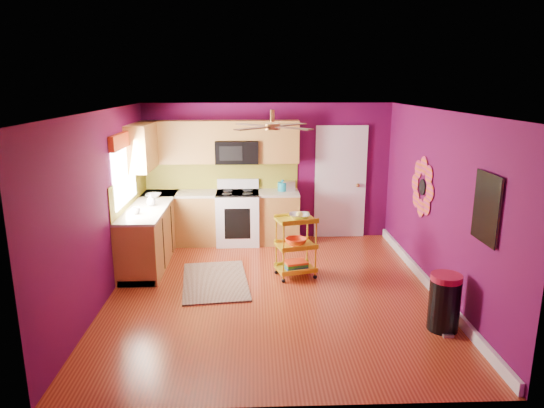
{
  "coord_description": "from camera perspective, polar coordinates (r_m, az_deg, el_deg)",
  "views": [
    {
      "loc": [
        -0.25,
        -6.3,
        2.85
      ],
      "look_at": [
        0.0,
        0.4,
        1.16
      ],
      "focal_mm": 32.0,
      "sensor_mm": 36.0,
      "label": 1
    }
  ],
  "objects": [
    {
      "name": "soap_bottle_a",
      "position": [
        7.97,
        -14.13,
        0.5
      ],
      "size": [
        0.08,
        0.09,
        0.18
      ],
      "primitive_type": "imported",
      "color": "#EA3F72",
      "rests_on": "lower_cabinets"
    },
    {
      "name": "teal_kettle",
      "position": [
        8.78,
        1.27,
        2.1
      ],
      "size": [
        0.18,
        0.18,
        0.21
      ],
      "color": "teal",
      "rests_on": "lower_cabinets"
    },
    {
      "name": "left_window",
      "position": [
        7.69,
        -17.03,
        5.17
      ],
      "size": [
        0.08,
        1.35,
        1.08
      ],
      "color": "white",
      "rests_on": "ground"
    },
    {
      "name": "toaster",
      "position": [
        8.79,
        1.99,
        2.15
      ],
      "size": [
        0.22,
        0.15,
        0.18
      ],
      "primitive_type": "cube",
      "color": "beige",
      "rests_on": "lower_cabinets"
    },
    {
      "name": "shag_rug",
      "position": [
        7.27,
        -6.71,
        -8.99
      ],
      "size": [
        1.09,
        1.6,
        0.02
      ],
      "primitive_type": "cube",
      "rotation": [
        0.0,
        0.0,
        0.12
      ],
      "color": "black",
      "rests_on": "ground"
    },
    {
      "name": "right_wall_art",
      "position": [
        6.61,
        19.94,
        0.96
      ],
      "size": [
        0.04,
        2.74,
        1.04
      ],
      "color": "black",
      "rests_on": "ground"
    },
    {
      "name": "rolling_cart",
      "position": [
        7.24,
        2.88,
        -4.67
      ],
      "size": [
        0.65,
        0.54,
        1.01
      ],
      "color": "yellow",
      "rests_on": "ground"
    },
    {
      "name": "ground",
      "position": [
        6.92,
        0.11,
        -10.22
      ],
      "size": [
        5.0,
        5.0,
        0.0
      ],
      "primitive_type": "plane",
      "color": "maroon",
      "rests_on": "ground"
    },
    {
      "name": "electric_range",
      "position": [
        8.8,
        -4.03,
        -1.53
      ],
      "size": [
        0.76,
        0.66,
        1.13
      ],
      "color": "white",
      "rests_on": "ground"
    },
    {
      "name": "counter_dish",
      "position": [
        8.53,
        -13.8,
        0.96
      ],
      "size": [
        0.26,
        0.26,
        0.06
      ],
      "primitive_type": "imported",
      "color": "white",
      "rests_on": "lower_cabinets"
    },
    {
      "name": "room_envelope",
      "position": [
        6.42,
        0.36,
        3.18
      ],
      "size": [
        4.54,
        5.04,
        2.52
      ],
      "color": "#53093D",
      "rests_on": "ground"
    },
    {
      "name": "ceiling_fan",
      "position": [
        6.53,
        0.05,
        9.19
      ],
      "size": [
        1.01,
        1.01,
        0.26
      ],
      "color": "#BF8C3F",
      "rests_on": "ground"
    },
    {
      "name": "trash_can",
      "position": [
        6.14,
        19.62,
        -10.84
      ],
      "size": [
        0.38,
        0.4,
        0.69
      ],
      "color": "black",
      "rests_on": "ground"
    },
    {
      "name": "counter_cup",
      "position": [
        7.51,
        -15.71,
        -0.76
      ],
      "size": [
        0.13,
        0.13,
        0.1
      ],
      "primitive_type": "imported",
      "color": "white",
      "rests_on": "lower_cabinets"
    },
    {
      "name": "lower_cabinets",
      "position": [
        8.54,
        -9.45,
        -2.52
      ],
      "size": [
        2.81,
        2.31,
        0.94
      ],
      "color": "olive",
      "rests_on": "ground"
    },
    {
      "name": "panel_door",
      "position": [
        9.1,
        8.04,
        2.39
      ],
      "size": [
        0.95,
        0.11,
        2.15
      ],
      "color": "white",
      "rests_on": "ground"
    },
    {
      "name": "soap_bottle_b",
      "position": [
        7.95,
        -14.05,
        0.46
      ],
      "size": [
        0.14,
        0.14,
        0.18
      ],
      "primitive_type": "imported",
      "color": "white",
      "rests_on": "lower_cabinets"
    },
    {
      "name": "upper_cabinetry",
      "position": [
        8.59,
        -8.83,
        6.92
      ],
      "size": [
        2.8,
        2.3,
        1.26
      ],
      "color": "olive",
      "rests_on": "ground"
    }
  ]
}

